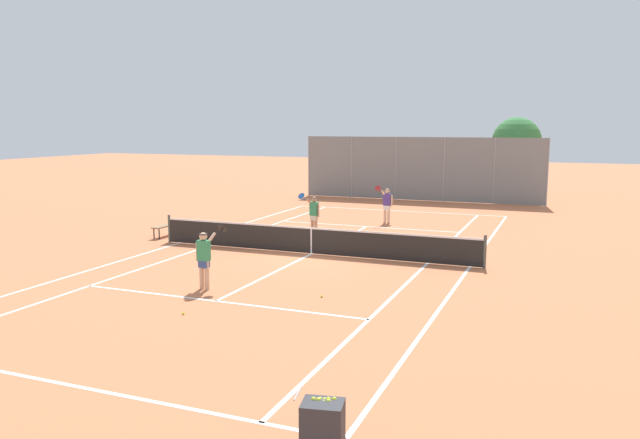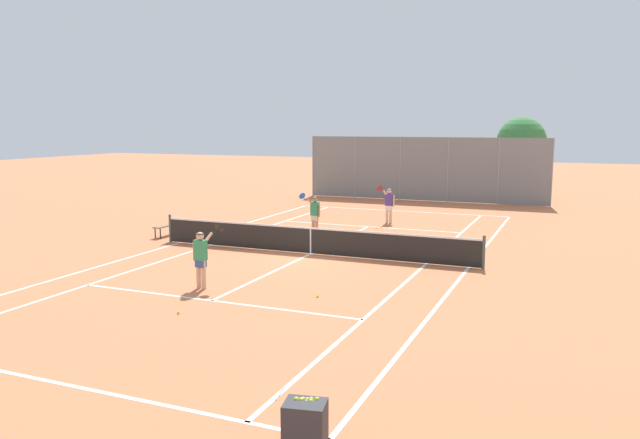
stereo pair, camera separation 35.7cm
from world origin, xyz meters
name	(u,v)px [view 2 (the right image)]	position (x,y,z in m)	size (l,w,h in m)	color
ground_plane	(311,254)	(0.00, 0.00, 0.00)	(120.00, 120.00, 0.00)	#C67047
court_line_markings	(311,254)	(0.00, 0.00, 0.00)	(11.10, 23.90, 0.01)	white
tennis_net	(311,240)	(0.00, 0.00, 0.51)	(12.00, 0.10, 1.07)	#474C47
ball_cart	(305,425)	(5.41, -12.57, 0.53)	(0.71, 0.59, 0.96)	#2D2D33
player_near_side	(201,256)	(-0.91, -5.48, 0.93)	(0.73, 0.72, 1.77)	#D8A884
player_far_left	(315,213)	(-1.35, 3.50, 0.93)	(0.79, 0.71, 1.77)	tan
player_far_right	(389,203)	(0.56, 7.72, 0.93)	(0.70, 0.72, 1.77)	beige
loose_tennis_ball_0	(318,296)	(2.40, -5.05, 0.03)	(0.07, 0.07, 0.07)	#D1DB33
loose_tennis_ball_1	(178,313)	(-0.12, -7.69, 0.03)	(0.07, 0.07, 0.07)	#D1DB33
courtside_bench	(167,226)	(-6.85, 1.03, 0.41)	(0.36, 1.50, 0.47)	olive
back_fence	(424,169)	(0.00, 16.78, 1.90)	(14.42, 0.08, 3.80)	gray
tree_behind_left	(522,143)	(5.20, 20.39, 3.40)	(2.96, 2.96, 4.97)	brown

